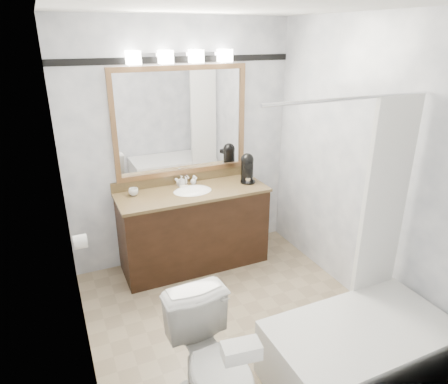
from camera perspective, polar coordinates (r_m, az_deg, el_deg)
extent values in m
cube|color=gray|center=(3.67, 1.63, -17.83)|extent=(2.40, 2.60, 0.01)
cube|color=white|center=(2.84, 2.22, 25.19)|extent=(2.40, 2.60, 0.01)
cube|color=white|center=(4.19, -6.04, 6.61)|extent=(2.40, 0.01, 2.50)
cube|color=white|center=(2.07, 18.29, -11.13)|extent=(2.40, 0.01, 2.50)
cube|color=white|center=(2.76, -21.25, -2.95)|extent=(0.01, 2.60, 2.50)
cube|color=white|center=(3.70, 18.94, 3.49)|extent=(0.01, 2.60, 2.50)
cube|color=black|center=(4.23, -4.33, -5.38)|extent=(1.50, 0.55, 0.82)
cube|color=#997A48|center=(4.05, -4.50, -0.02)|extent=(1.53, 0.58, 0.03)
cube|color=#997A48|center=(4.27, -5.77, 2.01)|extent=(1.53, 0.03, 0.10)
ellipsoid|color=white|center=(4.06, -4.49, -0.22)|extent=(0.44, 0.34, 0.14)
cube|color=olive|center=(4.03, -6.37, 17.22)|extent=(1.40, 0.04, 0.05)
cube|color=olive|center=(4.24, -5.79, 2.94)|extent=(1.40, 0.04, 0.05)
cube|color=olive|center=(3.95, -15.48, 8.78)|extent=(0.05, 0.04, 1.00)
cube|color=olive|center=(4.36, 2.52, 10.69)|extent=(0.05, 0.04, 1.00)
cube|color=white|center=(4.11, -6.09, 9.91)|extent=(1.30, 0.01, 1.00)
cube|color=silver|center=(4.01, -6.40, 18.99)|extent=(0.90, 0.05, 0.03)
cube|color=white|center=(3.85, -12.84, 18.20)|extent=(0.12, 0.12, 0.12)
cube|color=white|center=(3.92, -8.34, 18.55)|extent=(0.12, 0.12, 0.12)
cube|color=white|center=(4.02, -4.01, 18.78)|extent=(0.12, 0.12, 0.12)
cube|color=white|center=(4.13, 0.11, 18.91)|extent=(0.12, 0.12, 0.12)
cube|color=black|center=(4.04, -6.48, 18.29)|extent=(2.40, 0.01, 0.06)
cube|color=white|center=(3.20, 18.74, -20.88)|extent=(1.30, 0.72, 0.45)
cylinder|color=silver|center=(2.71, 17.73, 12.60)|extent=(1.30, 0.02, 0.02)
cube|color=white|center=(3.19, 21.96, -1.25)|extent=(0.40, 0.04, 1.55)
cylinder|color=white|center=(3.60, -19.85, -6.68)|extent=(0.11, 0.12, 0.12)
imported|color=white|center=(2.73, -1.31, -23.62)|extent=(0.47, 0.78, 0.78)
cube|color=white|center=(2.20, 2.48, -21.70)|extent=(0.21, 0.14, 0.08)
cylinder|color=black|center=(4.27, 3.39, 1.48)|extent=(0.16, 0.16, 0.02)
cylinder|color=black|center=(4.28, 3.32, 3.16)|extent=(0.13, 0.13, 0.23)
sphere|color=black|center=(4.24, 3.35, 4.63)|extent=(0.14, 0.14, 0.14)
cube|color=black|center=(4.19, 3.49, 3.83)|extent=(0.11, 0.11, 0.04)
cylinder|color=silver|center=(4.24, 3.44, 1.73)|extent=(0.05, 0.05, 0.05)
imported|color=white|center=(4.01, -12.80, 0.02)|extent=(0.12, 0.12, 0.07)
imported|color=white|center=(4.16, -6.09, 1.55)|extent=(0.07, 0.07, 0.12)
imported|color=white|center=(4.22, -4.40, 1.67)|extent=(0.08, 0.08, 0.08)
cube|color=beige|center=(4.14, -5.72, 0.78)|extent=(0.09, 0.07, 0.02)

